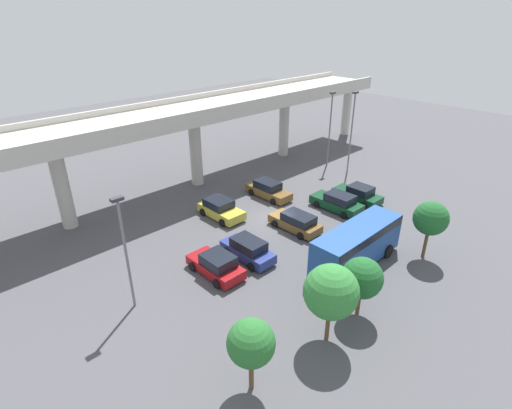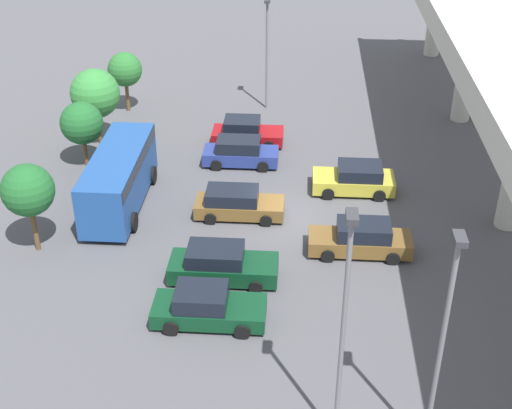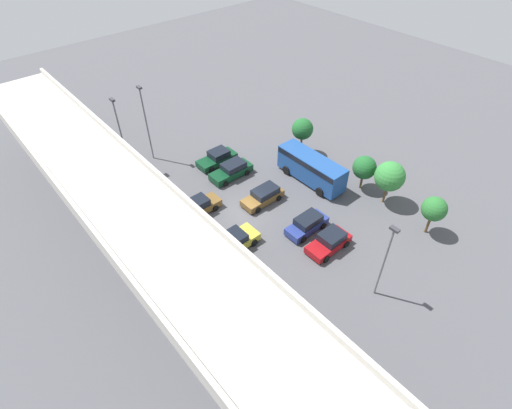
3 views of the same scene
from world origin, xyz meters
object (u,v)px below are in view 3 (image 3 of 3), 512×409
parked_car_2 (234,241)px  lamp_post_mid_lot (146,119)px  parked_car_1 (307,224)px  tree_front_left (434,209)px  tree_front_far_right (302,129)px  tree_front_centre (390,176)px  tree_front_right (364,168)px  parked_car_6 (217,158)px  lamp_post_near_aisle (120,129)px  parked_car_5 (232,170)px  parked_car_4 (197,207)px  parked_car_0 (329,242)px  parked_car_3 (263,196)px  lamp_post_by_overpass (386,257)px  shuttle_bus (311,167)px

parked_car_2 → lamp_post_mid_lot: size_ratio=0.49×
parked_car_1 → tree_front_left: (-7.47, -8.27, 2.12)m
parked_car_2 → tree_front_far_right: (6.69, -15.28, 2.44)m
tree_front_centre → tree_front_right: 3.01m
parked_car_2 → tree_front_left: tree_front_left is taller
parked_car_6 → lamp_post_near_aisle: lamp_post_near_aisle is taller
tree_front_centre → tree_front_right: tree_front_centre is taller
parked_car_5 → lamp_post_mid_lot: bearing=-61.0°
parked_car_4 → parked_car_5: parked_car_5 is taller
parked_car_4 → parked_car_6: 8.53m
parked_car_0 → tree_front_right: size_ratio=1.12×
parked_car_5 → tree_front_right: bearing=130.7°
parked_car_2 → parked_car_3: size_ratio=0.97×
lamp_post_near_aisle → lamp_post_mid_lot: bearing=-93.9°
parked_car_3 → lamp_post_near_aisle: lamp_post_near_aisle is taller
parked_car_2 → tree_front_far_right: bearing=23.7°
tree_front_far_right → tree_front_right: bearing=-179.5°
parked_car_0 → parked_car_2: (5.60, 6.36, 0.01)m
parked_car_0 → parked_car_3: parked_car_0 is taller
lamp_post_by_overpass → lamp_post_near_aisle: bearing=13.5°
parked_car_2 → parked_car_4: parked_car_4 is taller
tree_front_centre → parked_car_4: bearing=54.4°
tree_front_right → tree_front_far_right: bearing=0.5°
parked_car_5 → lamp_post_near_aisle: (8.88, 7.78, 4.12)m
lamp_post_near_aisle → lamp_post_by_overpass: 29.45m
parked_car_2 → tree_front_right: size_ratio=1.14×
parked_car_3 → parked_car_4: bearing=-25.8°
parked_car_4 → lamp_post_near_aisle: lamp_post_near_aisle is taller
parked_car_2 → parked_car_5: 10.54m
parked_car_2 → parked_car_5: parked_car_5 is taller
parked_car_2 → lamp_post_near_aisle: bearing=94.8°
parked_car_2 → tree_front_far_right: 16.86m
parked_car_4 → tree_front_far_right: (0.77, -15.25, 2.44)m
tree_front_left → tree_front_right: bearing=-4.4°
parked_car_0 → parked_car_6: size_ratio=0.94×
lamp_post_by_overpass → tree_front_far_right: 20.57m
lamp_post_by_overpass → tree_front_far_right: bearing=-28.7°
shuttle_bus → parked_car_0: bearing=143.2°
parked_car_2 → lamp_post_near_aisle: (17.32, 1.46, 4.13)m
parked_car_5 → tree_front_far_right: bearing=169.0°
parked_car_6 → lamp_post_mid_lot: lamp_post_mid_lot is taller
parked_car_3 → lamp_post_mid_lot: (14.12, 4.60, 4.40)m
lamp_post_near_aisle → parked_car_3: bearing=-152.2°
parked_car_1 → lamp_post_mid_lot: lamp_post_mid_lot is taller
parked_car_0 → parked_car_1: size_ratio=1.00×
parked_car_4 → parked_car_5: size_ratio=1.00×
parked_car_1 → lamp_post_near_aisle: (20.08, 7.93, 4.11)m
tree_front_centre → parked_car_2: bearing=71.8°
parked_car_5 → tree_front_centre: bearing=123.7°
parked_car_1 → lamp_post_by_overpass: size_ratio=0.58×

